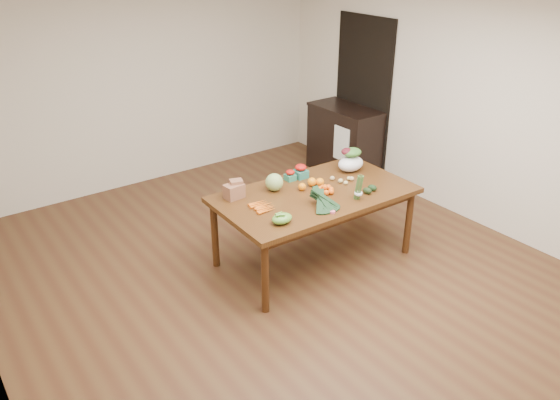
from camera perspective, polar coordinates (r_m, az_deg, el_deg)
floor at (r=5.33m, az=0.42°, el=-8.27°), size 6.00×6.00×0.00m
room_walls at (r=4.71m, az=0.48°, el=5.44°), size 5.02×6.02×2.70m
dining_table at (r=5.47m, az=3.54°, el=-2.77°), size 1.94×1.11×0.75m
doorway_dark at (r=7.50m, az=8.59°, el=10.62°), size 0.02×1.00×2.10m
cabinet at (r=7.53m, az=6.71°, el=6.14°), size 0.52×1.02×0.94m
dish_towel at (r=7.17m, az=6.43°, el=5.83°), size 0.02×0.28×0.45m
paper_bag at (r=5.17m, az=-4.84°, el=1.07°), size 0.24×0.20×0.17m
cabbage at (r=5.30m, az=-0.60°, el=1.87°), size 0.17×0.17×0.17m
strawberry_basket_a at (r=5.54m, az=1.07°, el=2.51°), size 0.10×0.10×0.09m
strawberry_basket_b at (r=5.60m, az=2.17°, el=2.90°), size 0.13×0.13×0.11m
orange_a at (r=5.32m, az=2.32°, el=1.39°), size 0.08×0.08×0.08m
orange_b at (r=5.42m, az=3.36°, el=1.90°), size 0.09×0.09×0.09m
orange_c at (r=5.43m, az=4.20°, el=1.89°), size 0.08×0.08×0.08m
mandarin_cluster at (r=5.28m, az=4.68°, el=1.21°), size 0.18×0.18×0.09m
carrots at (r=5.00m, az=-1.76°, el=-0.64°), size 0.23×0.25×0.03m
snap_pea_bag at (r=4.72m, az=0.20°, el=-1.95°), size 0.19×0.14×0.09m
kale_bunch at (r=4.96m, az=4.81°, el=-0.10°), size 0.33×0.41×0.16m
asparagus_bundle at (r=5.15m, az=8.22°, el=1.32°), size 0.08×0.12×0.26m
potato_a at (r=5.52m, az=6.35°, el=2.01°), size 0.05×0.05×0.05m
potato_b at (r=5.49m, az=6.88°, el=1.80°), size 0.05×0.04×0.04m
potato_c at (r=5.60m, az=7.20°, el=2.27°), size 0.05×0.04×0.04m
potato_d at (r=5.57m, az=5.48°, el=2.29°), size 0.05×0.05×0.05m
potato_e at (r=5.58m, az=7.49°, el=2.22°), size 0.05×0.05×0.05m
avocado_a at (r=5.32m, az=9.11°, el=0.96°), size 0.09×0.11×0.06m
avocado_b at (r=5.39m, az=9.62°, el=1.26°), size 0.09×0.11×0.06m
salad_bag at (r=5.79m, az=7.42°, el=4.09°), size 0.30×0.23×0.23m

